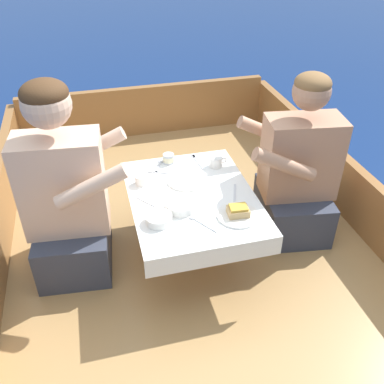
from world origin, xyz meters
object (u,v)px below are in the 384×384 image
(coffee_cup_starboard, at_px, (216,162))
(coffee_cup_port, at_px, (142,179))
(sandwich, at_px, (238,211))
(person_port, at_px, (67,199))
(person_starboard, at_px, (297,174))
(tin_can, at_px, (169,158))

(coffee_cup_starboard, bearing_deg, coffee_cup_port, -170.52)
(sandwich, bearing_deg, person_port, 159.72)
(person_starboard, height_order, tin_can, person_starboard)
(person_port, xyz_separation_m, tin_can, (0.57, 0.28, -0.01))
(person_starboard, relative_size, tin_can, 14.21)
(person_port, xyz_separation_m, person_starboard, (1.23, -0.01, -0.05))
(sandwich, relative_size, coffee_cup_starboard, 1.06)
(sandwich, distance_m, tin_can, 0.61)
(coffee_cup_port, xyz_separation_m, coffee_cup_starboard, (0.43, 0.07, 0.00))
(person_starboard, distance_m, coffee_cup_starboard, 0.45)
(person_port, height_order, coffee_cup_starboard, person_port)
(person_starboard, relative_size, coffee_cup_port, 9.49)
(coffee_cup_port, height_order, tin_can, tin_can)
(person_port, relative_size, person_starboard, 1.08)
(sandwich, distance_m, coffee_cup_port, 0.56)
(person_starboard, bearing_deg, person_port, 7.77)
(tin_can, bearing_deg, person_starboard, -23.65)
(person_port, relative_size, coffee_cup_starboard, 10.30)
(coffee_cup_starboard, xyz_separation_m, tin_can, (-0.25, 0.11, -0.00))
(coffee_cup_port, height_order, coffee_cup_starboard, coffee_cup_starboard)
(sandwich, relative_size, coffee_cup_port, 1.06)
(tin_can, bearing_deg, sandwich, -69.36)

